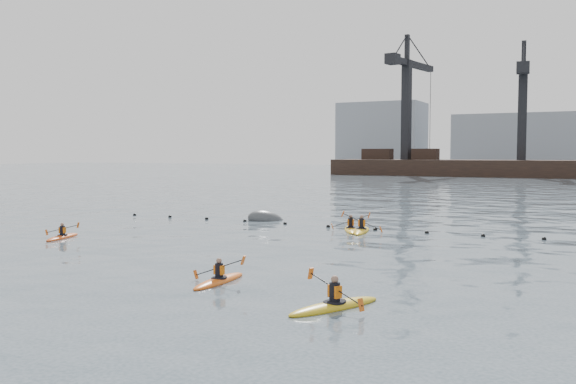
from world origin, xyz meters
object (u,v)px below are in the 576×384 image
Objects in this scene: kayaker_0 at (219,280)px; kayaker_2 at (62,236)px; kayaker_3 at (362,230)px; mooring_buoy at (266,220)px; kayaker_5 at (351,229)px; kayaker_1 at (335,305)px.

kayaker_2 is (-13.36, 5.52, -0.00)m from kayaker_0.
kayaker_3 is at bearing 20.04° from kayaker_2.
kayaker_3 is 1.40× the size of mooring_buoy.
kayaker_3 is 1.07× the size of kayaker_5.
kayaker_0 is 1.22× the size of mooring_buoy.
kayaker_3 is 0.77m from kayaker_5.
kayaker_0 reaches higher than kayaker_2.
kayaker_5 is (12.42, 9.64, 0.01)m from kayaker_2.
kayaker_2 is at bearing -175.32° from kayaker_1.
kayaker_3 reaches higher than mooring_buoy.
kayaker_3 reaches higher than kayaker_2.
kayaker_0 is at bearing -111.20° from kayaker_5.
kayaker_5 reaches higher than kayaker_2.
kayaker_1 is 1.02× the size of kayaker_5.
kayaker_3 is at bearing -39.71° from kayaker_5.
kayaker_0 is 0.91× the size of kayaker_1.
kayaker_0 is 0.87× the size of kayaker_3.
kayaker_5 is at bearing 22.21° from kayaker_2.
kayaker_3 is 8.20m from mooring_buoy.
kayaker_1 is 19.54m from kayaker_2.
kayaker_3 is at bearing 90.05° from kayaker_0.
kayaker_2 is 16.20m from kayaker_3.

